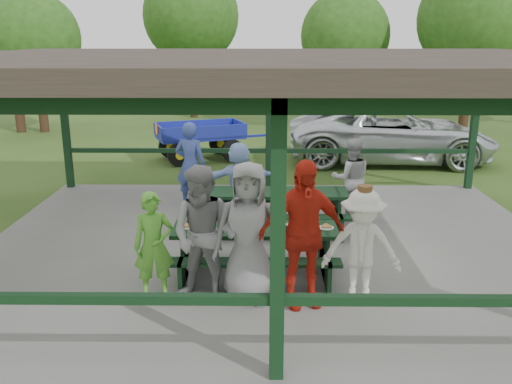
{
  "coord_description": "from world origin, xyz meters",
  "views": [
    {
      "loc": [
        -0.16,
        -8.83,
        3.58
      ],
      "look_at": [
        -0.25,
        -0.3,
        1.15
      ],
      "focal_mm": 38.0,
      "sensor_mm": 36.0,
      "label": 1
    }
  ],
  "objects_px": {
    "contestant_grey_left": "(204,236)",
    "contestant_white_fedora": "(362,248)",
    "contestant_red": "(302,234)",
    "contestant_green": "(154,246)",
    "farm_trailer": "(201,140)",
    "contestant_grey_mid": "(248,233)",
    "spectator_blue": "(191,165)",
    "pickup_truck": "(391,134)",
    "picnic_table_far": "(272,205)",
    "spectator_lblue": "(239,180)",
    "picnic_table_near": "(255,245)",
    "spectator_grey": "(351,178)"
  },
  "relations": [
    {
      "from": "contestant_green",
      "to": "contestant_red",
      "type": "relative_size",
      "value": 0.76
    },
    {
      "from": "contestant_green",
      "to": "contestant_grey_left",
      "type": "bearing_deg",
      "value": -21.41
    },
    {
      "from": "spectator_blue",
      "to": "pickup_truck",
      "type": "height_order",
      "value": "spectator_blue"
    },
    {
      "from": "contestant_grey_left",
      "to": "contestant_grey_mid",
      "type": "xyz_separation_m",
      "value": [
        0.59,
        0.06,
        0.02
      ]
    },
    {
      "from": "contestant_grey_mid",
      "to": "spectator_lblue",
      "type": "height_order",
      "value": "contestant_grey_mid"
    },
    {
      "from": "contestant_red",
      "to": "spectator_grey",
      "type": "distance_m",
      "value": 3.92
    },
    {
      "from": "contestant_green",
      "to": "picnic_table_far",
      "type": "bearing_deg",
      "value": 46.33
    },
    {
      "from": "picnic_table_far",
      "to": "contestant_grey_mid",
      "type": "relative_size",
      "value": 1.43
    },
    {
      "from": "spectator_grey",
      "to": "pickup_truck",
      "type": "bearing_deg",
      "value": -111.85
    },
    {
      "from": "picnic_table_far",
      "to": "spectator_lblue",
      "type": "bearing_deg",
      "value": 130.51
    },
    {
      "from": "contestant_white_fedora",
      "to": "spectator_blue",
      "type": "bearing_deg",
      "value": 131.07
    },
    {
      "from": "picnic_table_near",
      "to": "contestant_grey_left",
      "type": "xyz_separation_m",
      "value": [
        -0.67,
        -0.88,
        0.48
      ]
    },
    {
      "from": "picnic_table_far",
      "to": "farm_trailer",
      "type": "relative_size",
      "value": 0.8
    },
    {
      "from": "spectator_blue",
      "to": "pickup_truck",
      "type": "xyz_separation_m",
      "value": [
        5.34,
        4.9,
        -0.17
      ]
    },
    {
      "from": "contestant_green",
      "to": "spectator_blue",
      "type": "xyz_separation_m",
      "value": [
        -0.03,
        4.21,
        0.16
      ]
    },
    {
      "from": "picnic_table_far",
      "to": "contestant_grey_mid",
      "type": "height_order",
      "value": "contestant_grey_mid"
    },
    {
      "from": "contestant_grey_mid",
      "to": "picnic_table_near",
      "type": "bearing_deg",
      "value": 89.57
    },
    {
      "from": "contestant_grey_mid",
      "to": "spectator_lblue",
      "type": "distance_m",
      "value": 3.6
    },
    {
      "from": "contestant_grey_mid",
      "to": "spectator_lblue",
      "type": "bearing_deg",
      "value": 99.55
    },
    {
      "from": "picnic_table_far",
      "to": "spectator_grey",
      "type": "relative_size",
      "value": 1.73
    },
    {
      "from": "contestant_white_fedora",
      "to": "spectator_blue",
      "type": "height_order",
      "value": "spectator_blue"
    },
    {
      "from": "picnic_table_near",
      "to": "contestant_red",
      "type": "relative_size",
      "value": 1.23
    },
    {
      "from": "contestant_grey_mid",
      "to": "spectator_blue",
      "type": "height_order",
      "value": "contestant_grey_mid"
    },
    {
      "from": "pickup_truck",
      "to": "contestant_grey_mid",
      "type": "bearing_deg",
      "value": 158.93
    },
    {
      "from": "contestant_green",
      "to": "contestant_red",
      "type": "height_order",
      "value": "contestant_red"
    },
    {
      "from": "contestant_grey_mid",
      "to": "spectator_lblue",
      "type": "relative_size",
      "value": 1.26
    },
    {
      "from": "picnic_table_far",
      "to": "farm_trailer",
      "type": "xyz_separation_m",
      "value": [
        -2.06,
        6.51,
        0.02
      ]
    },
    {
      "from": "spectator_blue",
      "to": "spectator_lblue",
      "type": "bearing_deg",
      "value": 160.95
    },
    {
      "from": "picnic_table_far",
      "to": "spectator_grey",
      "type": "bearing_deg",
      "value": 26.2
    },
    {
      "from": "contestant_grey_mid",
      "to": "contestant_green",
      "type": "bearing_deg",
      "value": -177.05
    },
    {
      "from": "contestant_green",
      "to": "spectator_lblue",
      "type": "bearing_deg",
      "value": 61.29
    },
    {
      "from": "picnic_table_near",
      "to": "farm_trailer",
      "type": "bearing_deg",
      "value": 101.7
    },
    {
      "from": "farm_trailer",
      "to": "contestant_grey_mid",
      "type": "bearing_deg",
      "value": -100.86
    },
    {
      "from": "contestant_red",
      "to": "farm_trailer",
      "type": "relative_size",
      "value": 0.58
    },
    {
      "from": "contestant_green",
      "to": "contestant_red",
      "type": "distance_m",
      "value": 2.02
    },
    {
      "from": "contestant_red",
      "to": "spectator_lblue",
      "type": "xyz_separation_m",
      "value": [
        -0.99,
        3.7,
        -0.23
      ]
    },
    {
      "from": "pickup_truck",
      "to": "farm_trailer",
      "type": "xyz_separation_m",
      "value": [
        -5.7,
        0.18,
        -0.24
      ]
    },
    {
      "from": "picnic_table_near",
      "to": "picnic_table_far",
      "type": "relative_size",
      "value": 0.89
    },
    {
      "from": "contestant_red",
      "to": "spectator_grey",
      "type": "xyz_separation_m",
      "value": [
        1.23,
        3.71,
        -0.2
      ]
    },
    {
      "from": "spectator_blue",
      "to": "pickup_truck",
      "type": "distance_m",
      "value": 7.25
    },
    {
      "from": "contestant_red",
      "to": "contestant_green",
      "type": "bearing_deg",
      "value": 161.44
    },
    {
      "from": "contestant_grey_mid",
      "to": "pickup_truck",
      "type": "relative_size",
      "value": 0.32
    },
    {
      "from": "picnic_table_far",
      "to": "contestant_green",
      "type": "relative_size",
      "value": 1.83
    },
    {
      "from": "contestant_grey_left",
      "to": "pickup_truck",
      "type": "bearing_deg",
      "value": 80.0
    },
    {
      "from": "picnic_table_far",
      "to": "spectator_grey",
      "type": "xyz_separation_m",
      "value": [
        1.57,
        0.77,
        0.32
      ]
    },
    {
      "from": "contestant_grey_left",
      "to": "spectator_lblue",
      "type": "distance_m",
      "value": 3.66
    },
    {
      "from": "contestant_green",
      "to": "spectator_grey",
      "type": "relative_size",
      "value": 0.95
    },
    {
      "from": "contestant_grey_left",
      "to": "contestant_white_fedora",
      "type": "distance_m",
      "value": 2.09
    },
    {
      "from": "contestant_grey_left",
      "to": "spectator_lblue",
      "type": "bearing_deg",
      "value": 101.63
    },
    {
      "from": "contestant_grey_mid",
      "to": "spectator_lblue",
      "type": "xyz_separation_m",
      "value": [
        -0.28,
        3.58,
        -0.2
      ]
    }
  ]
}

